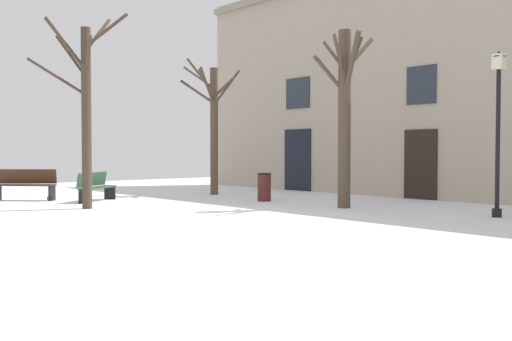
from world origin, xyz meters
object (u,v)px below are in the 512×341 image
(tree_near_facade, at_px, (345,111))
(streetlamp, at_px, (498,116))
(tree_center, at_px, (86,106))
(litter_bin, at_px, (264,187))
(bench_back_to_back_left, at_px, (26,184))
(bench_near_lamp, at_px, (96,186))
(tree_right_of_center, at_px, (213,122))

(tree_near_facade, distance_m, streetlamp, 3.89)
(tree_center, distance_m, litter_bin, 5.77)
(litter_bin, distance_m, bench_back_to_back_left, 7.43)
(tree_center, bearing_deg, streetlamp, 37.44)
(streetlamp, bearing_deg, bench_near_lamp, -153.40)
(tree_right_of_center, bearing_deg, bench_back_to_back_left, -108.95)
(tree_right_of_center, height_order, litter_bin, tree_right_of_center)
(bench_back_to_back_left, bearing_deg, bench_near_lamp, -4.54)
(litter_bin, bearing_deg, tree_center, -105.11)
(litter_bin, distance_m, bench_near_lamp, 5.12)
(tree_center, relative_size, tree_near_facade, 1.11)
(tree_right_of_center, distance_m, bench_back_to_back_left, 6.44)
(tree_near_facade, distance_m, litter_bin, 3.72)
(tree_near_facade, relative_size, bench_back_to_back_left, 2.84)
(tree_near_facade, relative_size, bench_near_lamp, 2.91)
(tree_center, xyz_separation_m, tree_near_facade, (4.39, 5.29, -0.12))
(tree_center, xyz_separation_m, bench_near_lamp, (-1.92, 1.20, -2.27))
(tree_center, relative_size, streetlamp, 1.38)
(bench_back_to_back_left, relative_size, bench_near_lamp, 1.02)
(litter_bin, bearing_deg, bench_back_to_back_left, -133.54)
(tree_near_facade, xyz_separation_m, tree_right_of_center, (-6.14, 0.22, -0.07))
(tree_center, xyz_separation_m, streetlamp, (8.16, 6.24, -0.39))
(tree_center, distance_m, tree_near_facade, 6.88)
(litter_bin, bearing_deg, bench_near_lamp, -130.13)
(tree_center, height_order, streetlamp, tree_center)
(streetlamp, bearing_deg, tree_near_facade, -165.79)
(tree_near_facade, height_order, tree_right_of_center, tree_right_of_center)
(tree_right_of_center, relative_size, streetlamp, 1.25)
(streetlamp, relative_size, bench_back_to_back_left, 2.28)
(tree_right_of_center, bearing_deg, streetlamp, 4.21)
(tree_center, bearing_deg, tree_near_facade, 50.29)
(bench_near_lamp, bearing_deg, tree_center, -158.10)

